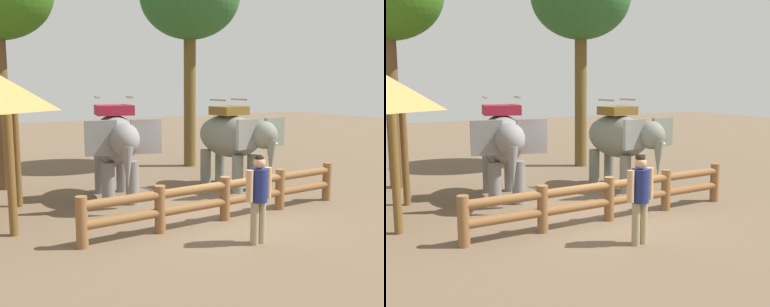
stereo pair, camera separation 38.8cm
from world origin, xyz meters
TOP-DOWN VIEW (x-y plane):
  - ground_plane at (0.00, 0.00)m, footprint 60.00×60.00m
  - log_fence at (0.00, -0.23)m, footprint 7.30×0.59m
  - elephant_near_left at (-1.52, 2.88)m, footprint 2.08×3.43m
  - elephant_center at (2.14, 2.49)m, footprint 1.83×3.26m
  - tourist_woman_in_black at (-0.36, -1.95)m, footprint 0.65×0.39m

SIDE VIEW (x-z plane):
  - ground_plane at x=0.00m, z-range 0.00..0.00m
  - log_fence at x=0.00m, z-range 0.08..1.13m
  - tourist_woman_in_black at x=-0.36m, z-range 0.14..1.98m
  - elephant_center at x=2.14m, z-range 0.17..2.93m
  - elephant_near_left at x=-1.52m, z-range 0.18..3.06m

